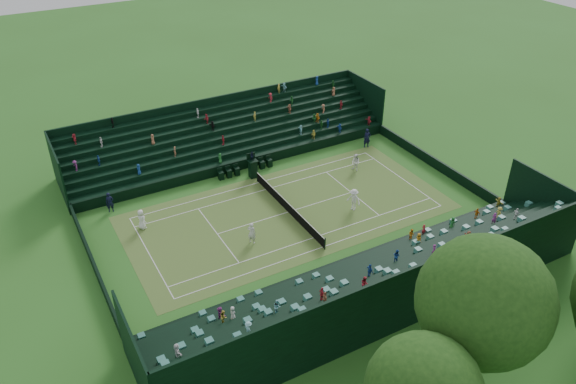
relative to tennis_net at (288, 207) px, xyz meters
name	(u,v)px	position (x,y,z in m)	size (l,w,h in m)	color
ground	(288,212)	(0.00, 0.00, -0.53)	(160.00, 160.00, 0.00)	#306820
court_surface	(288,212)	(0.00, 0.00, -0.52)	(12.97, 26.77, 0.01)	#347E2A
perimeter_wall_north	(434,163)	(0.00, 15.88, -0.03)	(17.17, 0.20, 1.00)	black
perimeter_wall_south	(95,267)	(0.00, -15.88, -0.03)	(17.17, 0.20, 1.00)	black
perimeter_wall_east	(345,264)	(8.48, 0.00, -0.03)	(0.20, 31.77, 1.00)	black
perimeter_wall_west	(245,164)	(-8.48, 0.00, -0.03)	(0.20, 31.77, 1.00)	black
north_grandstand	(381,287)	(12.66, 0.00, 1.02)	(6.60, 32.00, 4.90)	black
south_grandstand	(226,137)	(-12.66, 0.00, 1.02)	(6.60, 32.00, 4.90)	black
tennis_net	(288,207)	(0.00, 0.00, 0.00)	(11.67, 0.10, 1.06)	black
umpire_chair	(253,166)	(-6.66, -0.01, 0.60)	(0.84, 0.84, 2.64)	black
courtside_chairs	(246,169)	(-7.76, -0.24, -0.12)	(0.49, 5.47, 1.07)	black
player_near_west	(142,219)	(-3.63, -11.32, 0.35)	(0.85, 0.55, 1.74)	white
player_near_east	(252,233)	(2.34, -4.48, 0.40)	(0.68, 0.44, 1.86)	silver
player_far_west	(356,163)	(-3.10, 8.98, 0.33)	(0.83, 0.64, 1.70)	white
player_far_east	(354,200)	(2.28, 5.02, 0.45)	(1.26, 0.73, 1.96)	white
line_judge_north	(367,138)	(-6.51, 12.73, 0.47)	(0.73, 0.48, 1.99)	black
line_judge_south	(110,202)	(-7.32, -12.92, 0.36)	(0.65, 0.42, 1.77)	black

